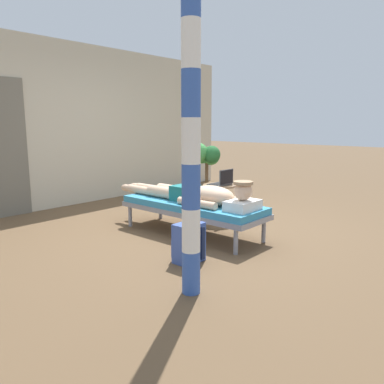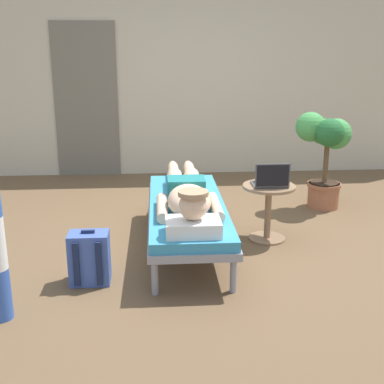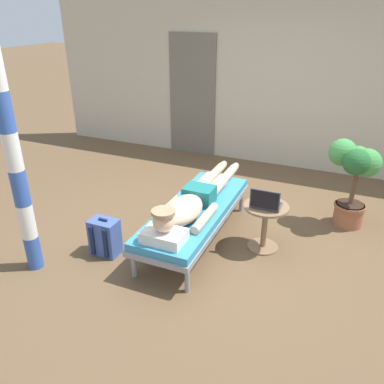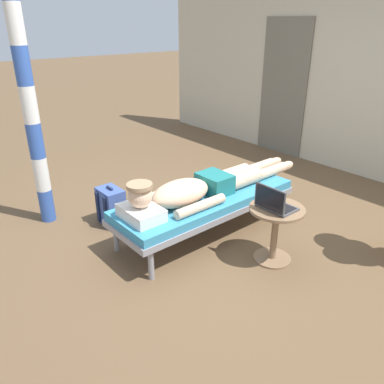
% 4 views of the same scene
% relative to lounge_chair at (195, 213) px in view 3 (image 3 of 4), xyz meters
% --- Properties ---
extents(ground_plane, '(40.00, 40.00, 0.00)m').
position_rel_lounge_chair_xyz_m(ground_plane, '(0.18, 0.12, -0.35)').
color(ground_plane, brown).
extents(house_wall_back, '(7.60, 0.20, 2.70)m').
position_rel_lounge_chair_xyz_m(house_wall_back, '(0.00, 2.80, 1.00)').
color(house_wall_back, beige).
rests_on(house_wall_back, ground).
extents(house_door_panel, '(0.84, 0.03, 2.04)m').
position_rel_lounge_chair_xyz_m(house_door_panel, '(-1.19, 2.69, 0.67)').
color(house_door_panel, '#6D6759').
rests_on(house_door_panel, ground).
extents(lounge_chair, '(0.67, 1.93, 0.42)m').
position_rel_lounge_chair_xyz_m(lounge_chair, '(0.00, 0.00, 0.00)').
color(lounge_chair, gray).
rests_on(lounge_chair, ground).
extents(person_reclining, '(0.53, 2.17, 0.33)m').
position_rel_lounge_chair_xyz_m(person_reclining, '(0.00, -0.08, 0.17)').
color(person_reclining, white).
rests_on(person_reclining, lounge_chair).
extents(side_table, '(0.48, 0.48, 0.52)m').
position_rel_lounge_chair_xyz_m(side_table, '(0.76, 0.14, 0.01)').
color(side_table, '#8C6B4C').
rests_on(side_table, ground).
extents(laptop, '(0.31, 0.24, 0.23)m').
position_rel_lounge_chair_xyz_m(laptop, '(0.76, 0.09, 0.24)').
color(laptop, '#4C4C51').
rests_on(laptop, side_table).
extents(backpack, '(0.30, 0.26, 0.42)m').
position_rel_lounge_chair_xyz_m(backpack, '(-0.78, -0.63, -0.15)').
color(backpack, '#3F59A5').
rests_on(backpack, ground).
extents(potted_plant, '(0.59, 0.50, 1.06)m').
position_rel_lounge_chair_xyz_m(potted_plant, '(1.55, 1.04, 0.34)').
color(potted_plant, '#9E5B3D').
rests_on(potted_plant, ground).
extents(porch_post, '(0.15, 0.15, 2.50)m').
position_rel_lounge_chair_xyz_m(porch_post, '(-1.30, -1.12, 0.90)').
color(porch_post, '#3359B2').
rests_on(porch_post, ground).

